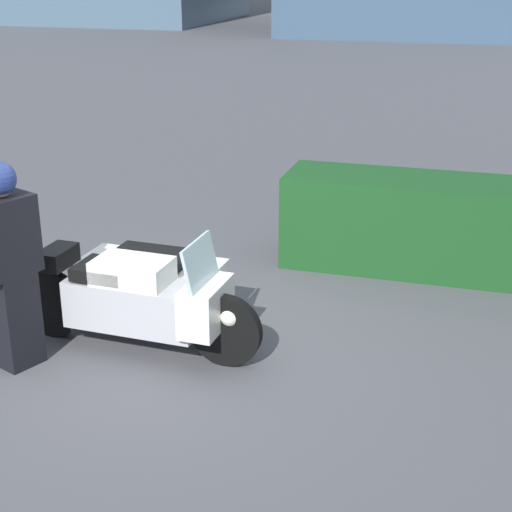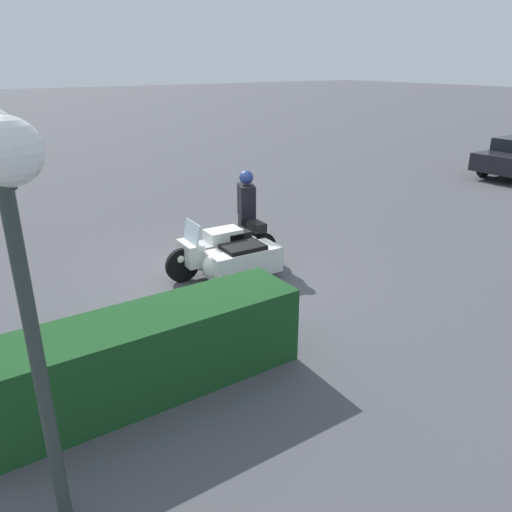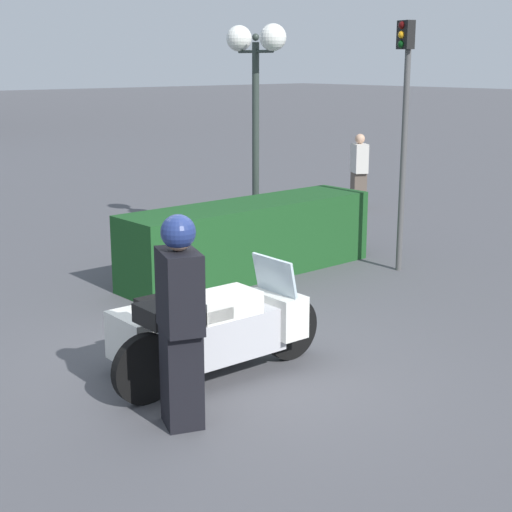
# 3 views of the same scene
# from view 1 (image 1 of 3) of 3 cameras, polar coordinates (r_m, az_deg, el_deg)

# --- Properties ---
(ground_plane) EXTENTS (160.00, 160.00, 0.00)m
(ground_plane) POSITION_cam_1_polar(r_m,az_deg,el_deg) (7.60, -7.02, -6.51)
(ground_plane) COLOR #4C4C51
(police_motorcycle) EXTENTS (2.49, 1.30, 1.17)m
(police_motorcycle) POSITION_cam_1_polar(r_m,az_deg,el_deg) (7.61, -7.54, -2.55)
(police_motorcycle) COLOR black
(police_motorcycle) RESTS_ON ground
(officer_rider) EXTENTS (0.48, 0.59, 1.89)m
(officer_rider) POSITION_cam_1_polar(r_m,az_deg,el_deg) (7.16, -17.55, -0.37)
(officer_rider) COLOR black
(officer_rider) RESTS_ON ground
(hedge_bush_curbside) EXTENTS (4.17, 0.99, 1.10)m
(hedge_bush_curbside) POSITION_cam_1_polar(r_m,az_deg,el_deg) (9.37, 14.86, 1.96)
(hedge_bush_curbside) COLOR #19471E
(hedge_bush_curbside) RESTS_ON ground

